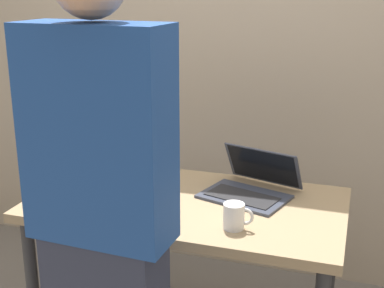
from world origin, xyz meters
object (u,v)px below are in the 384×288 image
(beer_bottle_green, at_px, (103,154))
(coffee_mug, at_px, (235,216))
(beer_bottle_brown, at_px, (136,167))
(person_figure, at_px, (102,219))
(laptop, at_px, (251,185))

(beer_bottle_green, height_order, coffee_mug, beer_bottle_green)
(beer_bottle_brown, bearing_deg, person_figure, -75.34)
(person_figure, bearing_deg, laptop, 66.80)
(beer_bottle_green, bearing_deg, coffee_mug, -24.71)
(beer_bottle_green, bearing_deg, person_figure, -62.61)
(beer_bottle_green, xyz_separation_m, person_figure, (0.38, -0.72, 0.05))
(laptop, distance_m, coffee_mug, 0.35)
(laptop, relative_size, coffee_mug, 3.75)
(person_figure, height_order, coffee_mug, person_figure)
(beer_bottle_green, bearing_deg, beer_bottle_brown, -27.75)
(beer_bottle_brown, height_order, coffee_mug, beer_bottle_brown)
(laptop, xyz_separation_m, coffee_mug, (0.01, -0.35, 0.01))
(beer_bottle_green, height_order, person_figure, person_figure)
(beer_bottle_brown, height_order, beer_bottle_green, beer_bottle_green)
(laptop, bearing_deg, person_figure, -113.20)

